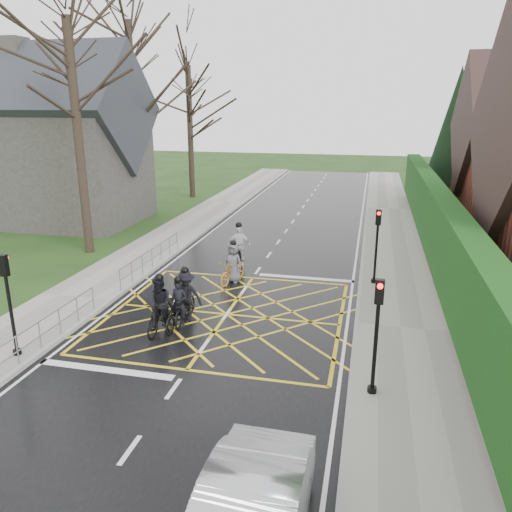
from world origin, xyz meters
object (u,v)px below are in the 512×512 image
at_px(cyclist_rear, 178,311).
at_px(cyclist_back, 160,310).
at_px(cyclist_front, 239,250).
at_px(cyclist_mid, 185,301).
at_px(cyclist_lead, 233,268).

relative_size(cyclist_rear, cyclist_back, 0.93).
bearing_deg(cyclist_front, cyclist_back, -103.88).
height_order(cyclist_rear, cyclist_mid, cyclist_mid).
height_order(cyclist_back, cyclist_front, cyclist_front).
height_order(cyclist_back, cyclist_mid, cyclist_back).
xyz_separation_m(cyclist_rear, cyclist_front, (0.26, 6.85, 0.18)).
xyz_separation_m(cyclist_mid, cyclist_front, (0.20, 6.33, 0.05)).
bearing_deg(cyclist_lead, cyclist_mid, -82.73).
xyz_separation_m(cyclist_back, cyclist_lead, (1.05, 5.09, -0.13)).
xyz_separation_m(cyclist_rear, cyclist_lead, (0.61, 4.64, 0.05)).
bearing_deg(cyclist_rear, cyclist_back, -131.41).
xyz_separation_m(cyclist_rear, cyclist_mid, (0.06, 0.52, 0.14)).
bearing_deg(cyclist_rear, cyclist_lead, 85.52).
bearing_deg(cyclist_front, cyclist_lead, -89.46).
bearing_deg(cyclist_rear, cyclist_mid, 86.36).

